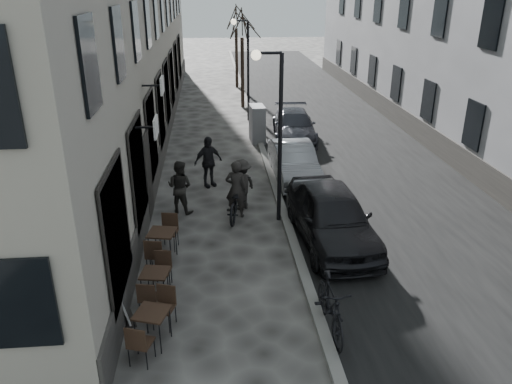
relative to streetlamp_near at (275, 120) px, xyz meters
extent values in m
plane|color=#312F2D|center=(0.17, -6.00, -3.16)|extent=(120.00, 120.00, 0.00)
cube|color=black|center=(4.02, 10.00, -3.16)|extent=(7.30, 60.00, 0.00)
cube|color=slate|center=(0.37, 10.00, -3.10)|extent=(0.25, 60.00, 0.12)
cylinder|color=black|center=(0.17, 0.00, -0.66)|extent=(0.12, 0.12, 5.00)
cylinder|color=black|center=(-0.18, 0.00, 1.84)|extent=(0.70, 0.08, 0.08)
sphere|color=#FFF2CC|center=(-0.53, 0.00, 1.79)|extent=(0.28, 0.28, 0.28)
cylinder|color=black|center=(0.17, 12.00, -0.66)|extent=(0.12, 0.12, 5.00)
cylinder|color=black|center=(-0.18, 12.00, 1.84)|extent=(0.70, 0.08, 0.08)
sphere|color=#FFF2CC|center=(-0.53, 12.00, 1.79)|extent=(0.28, 0.28, 0.28)
cylinder|color=black|center=(0.07, 15.00, -1.21)|extent=(0.20, 0.20, 3.90)
cylinder|color=black|center=(0.07, 21.00, -1.21)|extent=(0.20, 0.20, 3.90)
cube|color=black|center=(-3.10, -5.44, -2.42)|extent=(0.79, 0.79, 0.04)
cylinder|color=black|center=(-3.43, -5.60, -2.80)|extent=(0.02, 0.02, 0.72)
cylinder|color=black|center=(-2.93, -5.77, -2.80)|extent=(0.02, 0.02, 0.72)
cylinder|color=black|center=(-3.27, -5.11, -2.80)|extent=(0.02, 0.02, 0.72)
cylinder|color=black|center=(-2.77, -5.27, -2.80)|extent=(0.02, 0.02, 0.72)
cube|color=black|center=(-3.18, -3.93, -2.44)|extent=(0.70, 0.70, 0.04)
cylinder|color=black|center=(-3.48, -4.14, -2.81)|extent=(0.02, 0.02, 0.71)
cylinder|color=black|center=(-2.97, -4.22, -2.81)|extent=(0.02, 0.02, 0.71)
cylinder|color=black|center=(-3.39, -3.64, -2.81)|extent=(0.02, 0.02, 0.71)
cylinder|color=black|center=(-2.89, -3.72, -2.81)|extent=(0.02, 0.02, 0.71)
cube|color=black|center=(-3.17, -2.11, -2.36)|extent=(0.79, 0.79, 0.04)
cylinder|color=black|center=(-3.50, -2.33, -2.77)|extent=(0.03, 0.03, 0.78)
cylinder|color=black|center=(-2.95, -2.44, -2.77)|extent=(0.03, 0.03, 0.78)
cylinder|color=black|center=(-3.39, -1.78, -2.77)|extent=(0.03, 0.03, 0.78)
cylinder|color=black|center=(-2.84, -1.89, -2.77)|extent=(0.03, 0.03, 0.78)
cube|color=black|center=(-3.78, -4.64, -3.14)|extent=(0.51, 0.71, 0.04)
cube|color=beige|center=(-3.86, -4.64, -2.59)|extent=(0.47, 0.69, 1.07)
cube|color=slate|center=(0.27, 8.14, -2.33)|extent=(0.69, 1.15, 1.67)
imported|color=black|center=(-1.11, 0.37, -2.60)|extent=(1.20, 2.23, 1.11)
imported|color=black|center=(-1.11, 0.37, -2.25)|extent=(0.74, 0.57, 1.82)
imported|color=black|center=(-2.85, 0.84, -2.31)|extent=(1.03, 0.94, 1.71)
imported|color=black|center=(-0.90, 0.89, -2.33)|extent=(1.21, 1.19, 1.67)
imported|color=black|center=(-1.96, 2.93, -2.24)|extent=(1.16, 0.92, 1.84)
imported|color=black|center=(1.44, -1.52, -2.37)|extent=(2.14, 4.75, 1.59)
imported|color=gray|center=(1.17, 3.34, -2.49)|extent=(1.52, 4.09, 1.33)
imported|color=#33343C|center=(1.99, 8.33, -2.50)|extent=(2.16, 4.64, 1.31)
imported|color=black|center=(0.52, -5.34, -2.56)|extent=(0.62, 2.01, 1.20)
camera|label=1|loc=(-1.79, -13.73, 3.62)|focal=35.00mm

